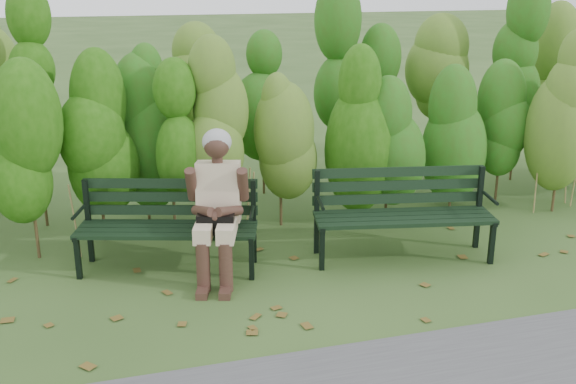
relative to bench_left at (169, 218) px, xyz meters
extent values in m
plane|color=#304C1F|center=(0.97, -0.78, -0.46)|extent=(80.00, 80.00, 0.00)
cylinder|color=#47381E|center=(-1.17, 0.52, -0.06)|extent=(0.03, 0.03, 0.80)
ellipsoid|color=#345A19|center=(-1.17, 0.52, 0.58)|extent=(0.64, 0.64, 1.44)
cylinder|color=#47381E|center=(-0.55, 0.52, -0.06)|extent=(0.03, 0.03, 0.80)
ellipsoid|color=#345A19|center=(-0.55, 0.52, 0.58)|extent=(0.64, 0.64, 1.44)
cylinder|color=#47381E|center=(0.06, 0.52, -0.06)|extent=(0.03, 0.03, 0.80)
ellipsoid|color=#345A19|center=(0.06, 0.52, 0.58)|extent=(0.64, 0.64, 1.44)
cylinder|color=#47381E|center=(0.67, 0.52, -0.06)|extent=(0.03, 0.03, 0.80)
ellipsoid|color=#345A19|center=(0.67, 0.52, 0.58)|extent=(0.64, 0.64, 1.44)
cylinder|color=#47381E|center=(1.28, 0.52, -0.06)|extent=(0.03, 0.03, 0.80)
ellipsoid|color=#345A19|center=(1.28, 0.52, 0.58)|extent=(0.64, 0.64, 1.44)
cylinder|color=#47381E|center=(1.89, 0.52, -0.06)|extent=(0.03, 0.03, 0.80)
ellipsoid|color=#345A19|center=(1.89, 0.52, 0.58)|extent=(0.64, 0.64, 1.44)
cylinder|color=#47381E|center=(2.50, 0.52, -0.06)|extent=(0.03, 0.03, 0.80)
ellipsoid|color=#345A19|center=(2.50, 0.52, 0.58)|extent=(0.64, 0.64, 1.44)
cylinder|color=#47381E|center=(3.12, 0.52, -0.06)|extent=(0.03, 0.03, 0.80)
ellipsoid|color=#345A19|center=(3.12, 0.52, 0.58)|extent=(0.64, 0.64, 1.44)
cylinder|color=#47381E|center=(3.73, 0.52, -0.06)|extent=(0.03, 0.03, 0.80)
ellipsoid|color=#345A19|center=(3.73, 0.52, 0.58)|extent=(0.64, 0.64, 1.44)
cylinder|color=#47381E|center=(4.34, 0.52, -0.06)|extent=(0.03, 0.03, 0.80)
ellipsoid|color=#345A19|center=(4.34, 0.52, 0.58)|extent=(0.64, 0.64, 1.44)
cylinder|color=#47381E|center=(-0.95, 1.52, 0.09)|extent=(0.04, 0.04, 1.10)
ellipsoid|color=#20580C|center=(-0.95, 1.52, 0.97)|extent=(0.70, 0.70, 1.98)
cylinder|color=#47381E|center=(-0.18, 1.52, 0.09)|extent=(0.04, 0.04, 1.10)
ellipsoid|color=#20580C|center=(-0.18, 1.52, 0.97)|extent=(0.70, 0.70, 1.98)
cylinder|color=#47381E|center=(0.59, 1.52, 0.09)|extent=(0.04, 0.04, 1.10)
ellipsoid|color=#20580C|center=(0.59, 1.52, 0.97)|extent=(0.70, 0.70, 1.98)
cylinder|color=#47381E|center=(1.36, 1.52, 0.09)|extent=(0.04, 0.04, 1.10)
ellipsoid|color=#20580C|center=(1.36, 1.52, 0.97)|extent=(0.70, 0.70, 1.98)
cylinder|color=#47381E|center=(2.13, 1.52, 0.09)|extent=(0.04, 0.04, 1.10)
ellipsoid|color=#20580C|center=(2.13, 1.52, 0.97)|extent=(0.70, 0.70, 1.98)
cylinder|color=#47381E|center=(2.89, 1.52, 0.09)|extent=(0.04, 0.04, 1.10)
ellipsoid|color=#20580C|center=(2.89, 1.52, 0.97)|extent=(0.70, 0.70, 1.98)
cylinder|color=#47381E|center=(3.66, 1.52, 0.09)|extent=(0.04, 0.04, 1.10)
ellipsoid|color=#20580C|center=(3.66, 1.52, 0.97)|extent=(0.70, 0.70, 1.98)
cylinder|color=#47381E|center=(4.43, 1.52, 0.09)|extent=(0.04, 0.04, 1.10)
ellipsoid|color=#20580C|center=(4.43, 1.52, 0.97)|extent=(0.70, 0.70, 1.98)
cylinder|color=#47381E|center=(5.20, 1.52, 0.09)|extent=(0.04, 0.04, 1.10)
ellipsoid|color=#20580C|center=(5.20, 1.52, 0.97)|extent=(0.70, 0.70, 1.98)
cube|color=brown|center=(-0.22, -0.29, -0.46)|extent=(0.11, 0.11, 0.01)
cube|color=brown|center=(1.02, -1.49, -0.46)|extent=(0.09, 0.11, 0.01)
cube|color=brown|center=(2.32, -1.24, -0.46)|extent=(0.11, 0.11, 0.01)
cube|color=brown|center=(3.07, -1.43, -0.46)|extent=(0.08, 0.10, 0.01)
cube|color=brown|center=(1.70, -0.85, -0.46)|extent=(0.11, 0.11, 0.01)
cube|color=brown|center=(-0.59, -0.89, -0.46)|extent=(0.11, 0.11, 0.01)
cube|color=brown|center=(1.09, -0.57, -0.46)|extent=(0.11, 0.11, 0.01)
cube|color=brown|center=(0.06, 0.03, -0.46)|extent=(0.07, 0.09, 0.01)
cube|color=brown|center=(-0.22, 0.21, -0.46)|extent=(0.11, 0.11, 0.01)
cube|color=brown|center=(0.22, -0.38, -0.46)|extent=(0.10, 0.11, 0.01)
cube|color=brown|center=(-0.90, -1.18, -0.46)|extent=(0.11, 0.10, 0.01)
cube|color=brown|center=(3.71, -0.25, -0.46)|extent=(0.11, 0.11, 0.01)
cube|color=brown|center=(-1.15, -1.01, -0.46)|extent=(0.11, 0.09, 0.01)
cube|color=brown|center=(-0.82, -0.22, -0.46)|extent=(0.09, 0.11, 0.01)
cube|color=brown|center=(3.43, -1.00, -0.46)|extent=(0.09, 0.10, 0.01)
cube|color=brown|center=(-0.01, -1.82, -0.46)|extent=(0.11, 0.10, 0.01)
cube|color=brown|center=(0.23, -1.12, -0.46)|extent=(0.09, 0.07, 0.01)
cube|color=brown|center=(-0.31, -1.47, -0.46)|extent=(0.11, 0.11, 0.01)
cube|color=brown|center=(1.07, -0.91, -0.46)|extent=(0.10, 0.08, 0.01)
cube|color=brown|center=(3.13, -1.25, -0.46)|extent=(0.11, 0.11, 0.01)
cube|color=brown|center=(2.01, -0.37, -0.46)|extent=(0.10, 0.09, 0.01)
cube|color=brown|center=(0.36, -1.13, -0.46)|extent=(0.11, 0.11, 0.01)
cube|color=brown|center=(2.73, 0.03, -0.46)|extent=(0.08, 0.10, 0.01)
cube|color=brown|center=(0.45, -0.83, -0.46)|extent=(0.11, 0.10, 0.01)
cube|color=brown|center=(1.47, -1.29, -0.46)|extent=(0.09, 0.07, 0.01)
cube|color=brown|center=(1.40, -1.51, -0.46)|extent=(0.11, 0.11, 0.01)
cube|color=brown|center=(2.31, -1.02, -0.46)|extent=(0.11, 0.11, 0.01)
cube|color=brown|center=(0.94, 0.16, -0.46)|extent=(0.08, 0.09, 0.01)
cube|color=brown|center=(-1.18, -0.51, -0.46)|extent=(0.11, 0.11, 0.01)
cube|color=brown|center=(2.68, -1.65, -0.46)|extent=(0.11, 0.10, 0.01)
cube|color=black|center=(-0.07, -0.25, -0.07)|extent=(1.52, 0.54, 0.03)
cube|color=black|center=(-0.04, -0.14, -0.07)|extent=(1.52, 0.54, 0.03)
cube|color=black|center=(-0.01, -0.04, -0.07)|extent=(1.52, 0.54, 0.03)
cube|color=black|center=(0.02, 0.06, -0.07)|extent=(1.52, 0.54, 0.03)
cube|color=black|center=(0.04, 0.14, 0.03)|extent=(1.51, 0.49, 0.09)
cube|color=black|center=(0.05, 0.15, 0.15)|extent=(1.51, 0.49, 0.09)
cube|color=black|center=(0.05, 0.17, 0.27)|extent=(1.51, 0.49, 0.09)
cube|color=black|center=(-0.79, -0.05, -0.26)|extent=(0.05, 0.05, 0.39)
cube|color=black|center=(-0.68, 0.31, -0.07)|extent=(0.05, 0.05, 0.78)
cube|color=black|center=(-0.74, 0.12, -0.09)|extent=(0.16, 0.43, 0.03)
cylinder|color=black|center=(-0.75, 0.08, 0.10)|extent=(0.12, 0.32, 0.03)
cube|color=black|center=(0.64, -0.47, -0.26)|extent=(0.05, 0.05, 0.39)
cube|color=black|center=(0.74, -0.11, -0.07)|extent=(0.05, 0.05, 0.78)
cube|color=black|center=(0.69, -0.30, -0.09)|extent=(0.16, 0.43, 0.03)
cylinder|color=black|center=(0.68, -0.34, 0.10)|extent=(0.12, 0.32, 0.03)
cube|color=black|center=(2.04, -0.58, -0.05)|extent=(1.61, 0.41, 0.04)
cube|color=black|center=(2.06, -0.47, -0.05)|extent=(1.61, 0.41, 0.04)
cube|color=black|center=(2.09, -0.36, -0.05)|extent=(1.61, 0.41, 0.04)
cube|color=black|center=(2.11, -0.25, -0.05)|extent=(1.61, 0.41, 0.04)
cube|color=black|center=(2.12, -0.17, 0.04)|extent=(1.60, 0.36, 0.09)
cube|color=black|center=(2.13, -0.15, 0.17)|extent=(1.60, 0.36, 0.09)
cube|color=black|center=(2.13, -0.14, 0.30)|extent=(1.60, 0.36, 0.09)
cube|color=black|center=(1.28, -0.44, -0.26)|extent=(0.05, 0.05, 0.40)
cube|color=black|center=(1.36, -0.06, -0.05)|extent=(0.05, 0.05, 0.81)
cube|color=black|center=(1.32, -0.27, -0.07)|extent=(0.13, 0.45, 0.04)
cylinder|color=black|center=(1.31, -0.31, 0.12)|extent=(0.10, 0.34, 0.03)
cube|color=black|center=(2.80, -0.74, -0.26)|extent=(0.05, 0.05, 0.40)
cube|color=black|center=(2.87, -0.36, -0.05)|extent=(0.05, 0.05, 0.81)
cube|color=black|center=(2.83, -0.56, -0.07)|extent=(0.13, 0.45, 0.04)
cylinder|color=black|center=(2.83, -0.61, 0.12)|extent=(0.10, 0.34, 0.03)
cube|color=beige|center=(0.26, -0.40, 0.02)|extent=(0.26, 0.46, 0.13)
cube|color=beige|center=(0.44, -0.46, 0.02)|extent=(0.26, 0.46, 0.13)
cylinder|color=#442920|center=(0.21, -0.57, -0.24)|extent=(0.14, 0.14, 0.43)
cylinder|color=#442920|center=(0.39, -0.62, -0.24)|extent=(0.14, 0.14, 0.43)
cube|color=#442920|center=(0.18, -0.65, -0.43)|extent=(0.15, 0.23, 0.06)
cube|color=#442920|center=(0.36, -0.70, -0.43)|extent=(0.15, 0.23, 0.06)
cube|color=beige|center=(0.43, -0.16, 0.26)|extent=(0.43, 0.36, 0.54)
cylinder|color=#442920|center=(0.42, -0.18, 0.54)|extent=(0.09, 0.09, 0.10)
sphere|color=#442920|center=(0.42, -0.19, 0.68)|extent=(0.22, 0.22, 0.22)
ellipsoid|color=gray|center=(0.42, -0.17, 0.70)|extent=(0.25, 0.24, 0.23)
cylinder|color=#442920|center=(0.19, -0.18, 0.35)|extent=(0.15, 0.23, 0.32)
cylinder|color=#442920|center=(0.61, -0.30, 0.35)|extent=(0.15, 0.23, 0.32)
cylinder|color=#442920|center=(0.26, -0.34, 0.16)|extent=(0.18, 0.29, 0.14)
cylinder|color=#442920|center=(0.47, -0.40, 0.16)|extent=(0.28, 0.23, 0.14)
sphere|color=#442920|center=(0.35, -0.43, 0.14)|extent=(0.11, 0.11, 0.11)
cube|color=black|center=(0.35, -0.42, 0.07)|extent=(0.33, 0.21, 0.17)
camera|label=1|loc=(-0.51, -5.64, 2.05)|focal=42.00mm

